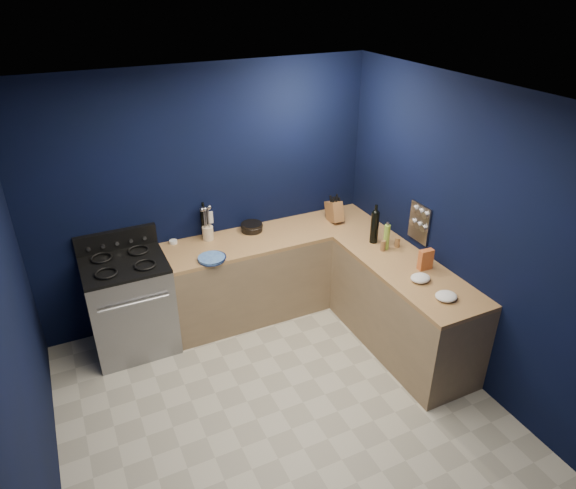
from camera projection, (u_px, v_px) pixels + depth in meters
floor at (280, 411)px, 4.38m from camera, size 3.50×3.50×0.02m
ceiling at (277, 102)px, 3.13m from camera, size 3.50×3.50×0.02m
wall_back at (206, 197)px, 5.15m from camera, size 3.50×0.02×2.60m
wall_right at (464, 235)px, 4.42m from camera, size 0.02×3.50×2.60m
wall_left at (14, 350)px, 3.09m from camera, size 0.02×3.50×2.60m
wall_front at (438, 468)px, 2.36m from camera, size 3.50×0.02×2.60m
cab_back at (275, 273)px, 5.53m from camera, size 2.30×0.63×0.86m
top_back at (274, 236)px, 5.32m from camera, size 2.30×0.63×0.04m
cab_right at (402, 309)px, 4.94m from camera, size 0.63×1.67×0.86m
top_right at (408, 269)px, 4.72m from camera, size 0.63×1.67×0.04m
gas_range at (131, 306)px, 4.93m from camera, size 0.76×0.66×0.92m
oven_door at (137, 325)px, 4.68m from camera, size 0.59×0.02×0.42m
cooktop at (123, 264)px, 4.70m from camera, size 0.76×0.66×0.03m
backguard at (116, 240)px, 4.89m from camera, size 0.76×0.06×0.20m
spice_panel at (419, 223)px, 4.90m from camera, size 0.02×0.28×0.38m
wall_outlet at (209, 218)px, 5.24m from camera, size 0.09×0.02×0.13m
plate_stack at (212, 259)px, 4.83m from camera, size 0.28×0.28×0.03m
ramekin at (173, 242)px, 5.13m from camera, size 0.10×0.10×0.03m
utensil_crock at (208, 233)px, 5.18m from camera, size 0.14×0.14×0.14m
wine_bottle_back at (204, 223)px, 5.19m from camera, size 0.09×0.09×0.30m
lemon_basket at (252, 227)px, 5.36m from camera, size 0.26×0.26×0.09m
knife_block at (334, 211)px, 5.54m from camera, size 0.13×0.26×0.27m
wine_bottle_right at (374, 227)px, 5.08m from camera, size 0.09×0.09×0.33m
oil_bottle at (387, 237)px, 4.97m from camera, size 0.08×0.08×0.26m
spice_jar_near at (383, 246)px, 4.98m from camera, size 0.06×0.06×0.11m
spice_jar_far at (397, 242)px, 5.04m from camera, size 0.06×0.06×0.10m
crouton_bag at (426, 260)px, 4.65m from camera, size 0.14×0.07×0.19m
towel_front at (420, 278)px, 4.50m from camera, size 0.22×0.20×0.06m
towel_end at (446, 296)px, 4.25m from camera, size 0.23×0.21×0.06m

